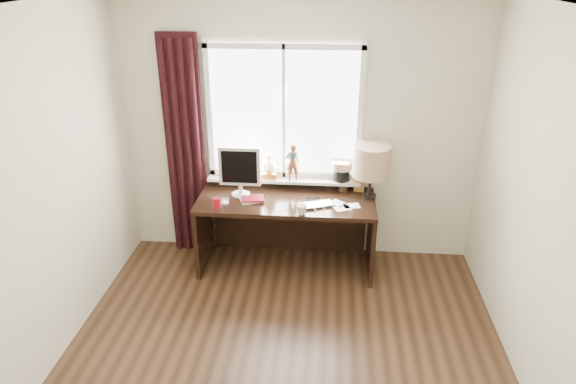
# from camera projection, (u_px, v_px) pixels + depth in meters

# --- Properties ---
(ceiling) EXTENTS (3.50, 4.00, 0.00)m
(ceiling) POSITION_uv_depth(u_px,v_px,m) (277.00, 11.00, 2.66)
(ceiling) COLOR white
(ceiling) RESTS_ON wall_back
(wall_back) EXTENTS (3.50, 0.00, 2.60)m
(wall_back) POSITION_uv_depth(u_px,v_px,m) (300.00, 133.00, 5.01)
(wall_back) COLOR beige
(wall_back) RESTS_ON ground
(wall_left) EXTENTS (0.00, 4.00, 2.60)m
(wall_left) POSITION_uv_depth(u_px,v_px,m) (11.00, 220.00, 3.33)
(wall_left) COLOR beige
(wall_left) RESTS_ON ground
(wall_right) EXTENTS (0.00, 4.00, 2.60)m
(wall_right) POSITION_uv_depth(u_px,v_px,m) (570.00, 243.00, 3.06)
(wall_right) COLOR beige
(wall_right) RESTS_ON ground
(laptop) EXTENTS (0.37, 0.31, 0.03)m
(laptop) POSITION_uv_depth(u_px,v_px,m) (316.00, 205.00, 4.77)
(laptop) COLOR silver
(laptop) RESTS_ON desk
(mug) EXTENTS (0.12, 0.12, 0.10)m
(mug) POSITION_uv_depth(u_px,v_px,m) (302.00, 209.00, 4.60)
(mug) COLOR white
(mug) RESTS_ON desk
(red_cup) EXTENTS (0.07, 0.07, 0.09)m
(red_cup) POSITION_uv_depth(u_px,v_px,m) (217.00, 203.00, 4.73)
(red_cup) COLOR #A60913
(red_cup) RESTS_ON desk
(window) EXTENTS (1.52, 0.20, 1.40)m
(window) POSITION_uv_depth(u_px,v_px,m) (285.00, 133.00, 4.97)
(window) COLOR white
(window) RESTS_ON ground
(curtain) EXTENTS (0.38, 0.09, 2.25)m
(curtain) POSITION_uv_depth(u_px,v_px,m) (185.00, 150.00, 5.09)
(curtain) COLOR black
(curtain) RESTS_ON floor
(desk) EXTENTS (1.70, 0.70, 0.75)m
(desk) POSITION_uv_depth(u_px,v_px,m) (287.00, 217.00, 5.10)
(desk) COLOR black
(desk) RESTS_ON floor
(monitor) EXTENTS (0.40, 0.18, 0.49)m
(monitor) POSITION_uv_depth(u_px,v_px,m) (240.00, 169.00, 4.88)
(monitor) COLOR beige
(monitor) RESTS_ON desk
(notebook_stack) EXTENTS (0.26, 0.23, 0.03)m
(notebook_stack) POSITION_uv_depth(u_px,v_px,m) (252.00, 199.00, 4.87)
(notebook_stack) COLOR beige
(notebook_stack) RESTS_ON desk
(brush_holder) EXTENTS (0.09, 0.09, 0.25)m
(brush_holder) POSITION_uv_depth(u_px,v_px,m) (343.00, 185.00, 5.06)
(brush_holder) COLOR black
(brush_holder) RESTS_ON desk
(icon_frame) EXTENTS (0.10, 0.04, 0.13)m
(icon_frame) POSITION_uv_depth(u_px,v_px,m) (359.00, 186.00, 5.04)
(icon_frame) COLOR gold
(icon_frame) RESTS_ON desk
(table_lamp) EXTENTS (0.35, 0.35, 0.52)m
(table_lamp) POSITION_uv_depth(u_px,v_px,m) (371.00, 162.00, 4.80)
(table_lamp) COLOR black
(table_lamp) RESTS_ON desk
(loose_papers) EXTENTS (0.31, 0.28, 0.00)m
(loose_papers) POSITION_uv_depth(u_px,v_px,m) (344.00, 206.00, 4.77)
(loose_papers) COLOR white
(loose_papers) RESTS_ON desk
(desk_cables) EXTENTS (0.19, 0.18, 0.01)m
(desk_cables) POSITION_uv_depth(u_px,v_px,m) (315.00, 200.00, 4.88)
(desk_cables) COLOR black
(desk_cables) RESTS_ON desk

